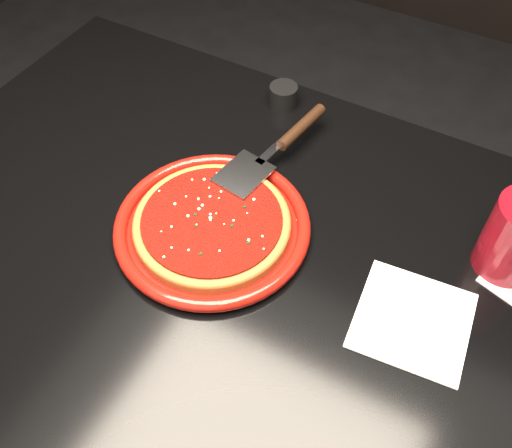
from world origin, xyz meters
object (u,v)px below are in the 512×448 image
Objects in this scene: plate at (212,226)px; pizza_server at (275,148)px; ramekin at (283,96)px; table at (244,359)px.

plate is 0.18m from pizza_server.
pizza_server reaches higher than ramekin.
plate is at bearing -82.17° from ramekin.
pizza_server is 0.16m from ramekin.
plate is (-0.06, 0.01, 0.39)m from table.
pizza_server is at bearing 101.83° from table.
table is 23.00× the size of ramekin.
table is 3.97× the size of plate.
table is at bearing -11.89° from plate.
ramekin is (-0.06, 0.15, -0.02)m from pizza_server.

